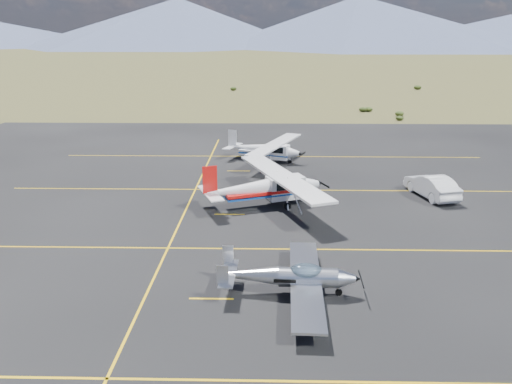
% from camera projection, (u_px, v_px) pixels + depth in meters
% --- Properties ---
extents(ground, '(1600.00, 1600.00, 0.00)m').
position_uv_depth(ground, '(277.00, 265.00, 25.55)').
color(ground, '#383D1C').
rests_on(ground, ground).
extents(apron, '(72.00, 72.00, 0.02)m').
position_uv_depth(apron, '(275.00, 218.00, 32.22)').
color(apron, black).
rests_on(apron, ground).
extents(aircraft_low_wing, '(6.10, 8.51, 1.85)m').
position_uv_depth(aircraft_low_wing, '(292.00, 277.00, 22.40)').
color(aircraft_low_wing, silver).
rests_on(aircraft_low_wing, apron).
extents(aircraft_cessna, '(8.94, 12.31, 3.19)m').
position_uv_depth(aircraft_cessna, '(265.00, 187.00, 33.93)').
color(aircraft_cessna, silver).
rests_on(aircraft_cessna, apron).
extents(aircraft_plain, '(7.60, 10.44, 2.71)m').
position_uv_depth(aircraft_plain, '(264.00, 149.00, 46.24)').
color(aircraft_plain, silver).
rests_on(aircraft_plain, apron).
extents(sedan, '(2.93, 5.30, 1.65)m').
position_uv_depth(sedan, '(432.00, 186.00, 36.10)').
color(sedan, silver).
rests_on(sedan, apron).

